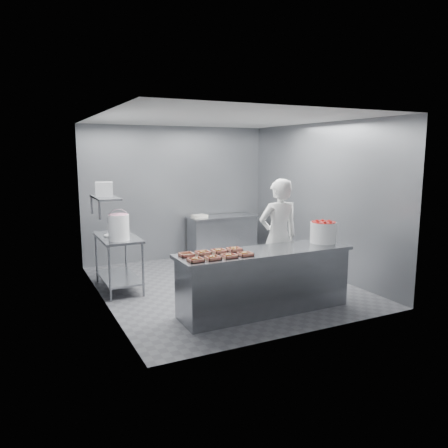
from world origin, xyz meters
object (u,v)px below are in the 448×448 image
(tray_4, at_px, (187,255))
(tray_6, at_px, (219,251))
(tray_0, at_px, (195,260))
(prep_table, at_px, (118,254))
(tray_2, at_px, (229,256))
(strawberry_tub, at_px, (323,232))
(tray_7, at_px, (234,249))
(appliance, at_px, (104,189))
(service_counter, at_px, (265,281))
(tray_5, at_px, (203,253))
(glaze_bucket, at_px, (119,227))
(worker, at_px, (278,237))
(back_counter, at_px, (222,236))
(tray_1, at_px, (213,258))
(tray_3, at_px, (245,254))

(tray_4, xyz_separation_m, tray_6, (0.48, -0.00, 0.00))
(tray_0, bearing_deg, prep_table, 103.82)
(tray_2, distance_m, strawberry_tub, 1.74)
(tray_7, height_order, appliance, appliance)
(service_counter, bearing_deg, tray_5, 169.94)
(prep_table, distance_m, glaze_bucket, 0.62)
(tray_7, bearing_deg, worker, 23.29)
(strawberry_tub, bearing_deg, tray_2, -172.86)
(tray_0, bearing_deg, tray_6, 33.39)
(tray_0, xyz_separation_m, tray_7, (0.72, 0.32, 0.00))
(prep_table, height_order, tray_5, tray_5)
(appliance, bearing_deg, worker, -18.39)
(worker, bearing_deg, tray_0, 27.14)
(prep_table, height_order, worker, worker)
(worker, bearing_deg, tray_2, 34.58)
(service_counter, xyz_separation_m, tray_6, (-0.65, 0.16, 0.47))
(tray_6, xyz_separation_m, tray_7, (0.24, 0.00, 0.00))
(tray_2, distance_m, tray_4, 0.57)
(service_counter, height_order, tray_7, tray_7)
(tray_0, relative_size, tray_4, 1.00)
(tray_6, height_order, appliance, appliance)
(service_counter, relative_size, appliance, 8.50)
(service_counter, bearing_deg, back_counter, 74.52)
(service_counter, bearing_deg, tray_2, -166.36)
(back_counter, bearing_deg, worker, -96.14)
(worker, relative_size, glaze_bucket, 3.74)
(tray_4, bearing_deg, tray_6, -0.00)
(tray_6, bearing_deg, tray_7, 0.00)
(tray_1, bearing_deg, appliance, 113.27)
(service_counter, bearing_deg, tray_0, -172.04)
(tray_1, height_order, tray_4, tray_1)
(prep_table, xyz_separation_m, tray_5, (0.76, -1.79, 0.33))
(tray_1, distance_m, worker, 1.69)
(back_counter, height_order, glaze_bucket, glaze_bucket)
(tray_4, xyz_separation_m, strawberry_tub, (2.20, -0.10, 0.15))
(back_counter, relative_size, tray_3, 8.01)
(service_counter, bearing_deg, prep_table, 130.24)
(service_counter, distance_m, tray_4, 1.23)
(prep_table, xyz_separation_m, tray_7, (1.24, -1.79, 0.33))
(back_counter, height_order, strawberry_tub, strawberry_tub)
(tray_1, bearing_deg, tray_7, 33.39)
(prep_table, distance_m, tray_1, 2.26)
(tray_3, relative_size, glaze_bucket, 0.38)
(tray_3, bearing_deg, appliance, 123.12)
(tray_2, relative_size, appliance, 0.61)
(tray_7, bearing_deg, appliance, 127.39)
(back_counter, relative_size, tray_6, 8.01)
(tray_0, bearing_deg, tray_5, 52.82)
(tray_4, height_order, tray_7, tray_7)
(glaze_bucket, xyz_separation_m, appliance, (-0.12, 0.39, 0.56))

